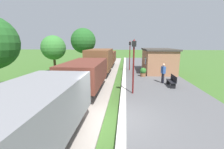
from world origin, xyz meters
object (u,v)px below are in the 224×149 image
tree_field_left (83,41)px  bench_down_platform (150,63)px  tree_trackside_far (54,48)px  station_hut (158,60)px  freight_train (95,66)px  lamp_post_far (130,50)px  lamp_post_near (134,57)px  potted_planter (143,72)px  person_waiting (163,73)px  bench_near_hut (172,81)px

tree_field_left → bench_down_platform: bearing=-13.6°
tree_trackside_far → station_hut: bearing=5.5°
tree_trackside_far → tree_field_left: tree_field_left is taller
freight_train → tree_trackside_far: bearing=149.6°
bench_down_platform → tree_field_left: bearing=166.4°
freight_train → tree_trackside_far: tree_trackside_far is taller
lamp_post_far → lamp_post_near: bearing=-90.0°
station_hut → potted_planter: (-2.03, -2.82, -0.93)m
freight_train → person_waiting: bearing=-9.1°
bench_near_hut → lamp_post_far: bearing=113.5°
person_waiting → potted_planter: size_ratio=1.87×
bench_near_hut → lamp_post_near: lamp_post_near is taller
bench_down_platform → tree_trackside_far: tree_trackside_far is taller
freight_train → bench_near_hut: size_ratio=17.33×
lamp_post_near → bench_near_hut: bearing=31.8°
station_hut → lamp_post_near: lamp_post_near is taller
lamp_post_near → potted_planter: bearing=76.8°
station_hut → bench_near_hut: (-0.15, -6.47, -0.93)m
bench_down_platform → tree_trackside_far: bearing=-154.8°
lamp_post_near → lamp_post_far: same height
bench_near_hut → tree_field_left: 17.79m
freight_train → bench_near_hut: bearing=-17.0°
bench_near_hut → person_waiting: bearing=114.6°
freight_train → station_hut: (6.80, 4.43, 0.17)m
potted_planter → lamp_post_near: lamp_post_near is taller
bench_near_hut → lamp_post_near: size_ratio=0.41×
lamp_post_near → lamp_post_far: (0.00, 9.35, 0.00)m
potted_planter → lamp_post_far: 4.45m
station_hut → tree_field_left: 13.40m
bench_near_hut → lamp_post_near: (-3.20, -1.99, 2.08)m
lamp_post_near → tree_trackside_far: size_ratio=0.81×
person_waiting → station_hut: bearing=-114.9°
freight_train → lamp_post_near: size_ratio=7.03×
potted_planter → tree_trackside_far: size_ratio=0.20×
station_hut → freight_train: bearing=-146.9°
station_hut → potted_planter: 3.60m
potted_planter → person_waiting: bearing=-61.7°
person_waiting → lamp_post_near: 4.39m
freight_train → potted_planter: 5.09m
freight_train → station_hut: 8.12m
station_hut → person_waiting: size_ratio=3.39×
tree_field_left → freight_train: bearing=-69.9°
person_waiting → tree_field_left: (-10.42, 12.61, 2.87)m
potted_planter → station_hut: bearing=54.2°
station_hut → bench_down_platform: station_hut is taller
tree_trackside_far → tree_field_left: 8.52m
tree_field_left → tree_trackside_far: bearing=-98.8°
bench_near_hut → potted_planter: bearing=117.3°
person_waiting → lamp_post_far: (-2.72, 6.31, 1.62)m
tree_field_left → person_waiting: bearing=-50.4°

